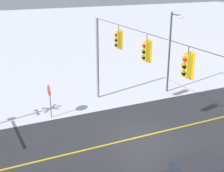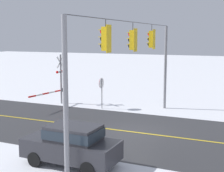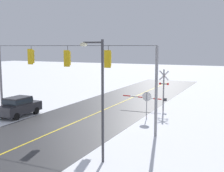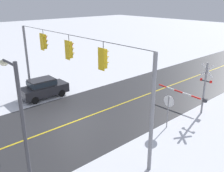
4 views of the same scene
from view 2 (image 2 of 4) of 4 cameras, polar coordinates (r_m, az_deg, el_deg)
The scene contains 5 objects.
ground_plane at distance 19.09m, azimuth 3.51°, elevation -7.95°, with size 160.00×160.00×0.00m, color white.
signal_span at distance 18.32m, azimuth 3.56°, elevation 4.82°, with size 14.20×0.47×6.22m.
stop_sign at distance 24.83m, azimuth -1.82°, elevation -0.04°, with size 0.80×0.09×2.35m.
railroad_crossing at distance 26.70m, azimuth -9.32°, elevation 0.99°, with size 4.67×0.31×4.00m.
parked_car_charcoal at distance 14.20m, azimuth -6.96°, elevation -9.83°, with size 1.86×4.22×1.74m.
Camera 2 is at (17.15, 6.41, 5.41)m, focal length 52.83 mm.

